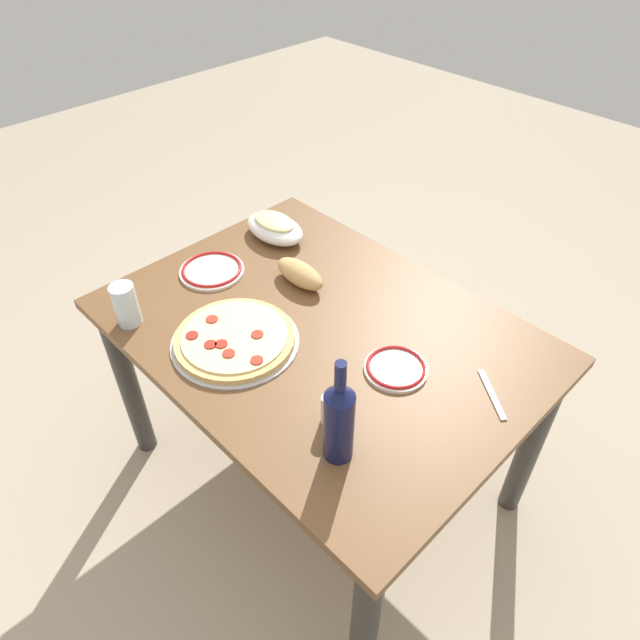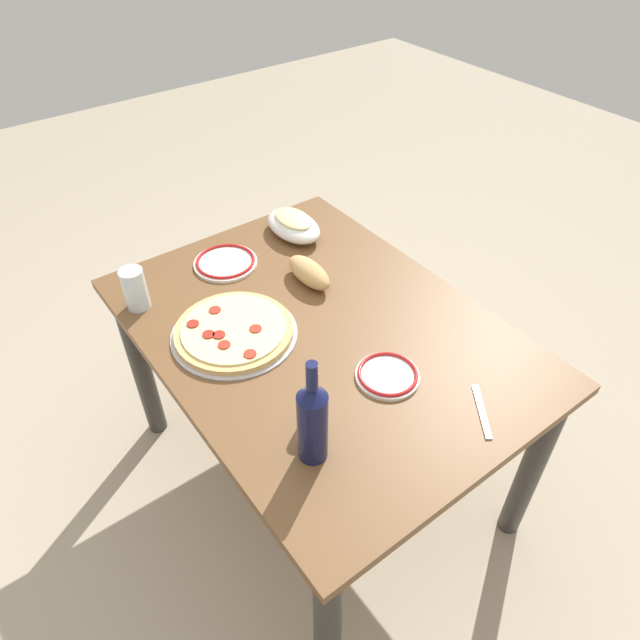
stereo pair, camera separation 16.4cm
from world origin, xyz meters
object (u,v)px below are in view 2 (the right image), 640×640
pepperoni_pizza (234,331)px  side_plate_near (388,375)px  wine_bottle (313,421)px  baked_pasta_dish (293,224)px  bread_loaf (309,272)px  dining_table (320,357)px  water_glass (135,289)px  side_plate_far (225,262)px  spice_shaker (310,410)px

pepperoni_pizza → side_plate_near: 0.45m
pepperoni_pizza → side_plate_near: (0.39, 0.24, -0.01)m
side_plate_near → wine_bottle: bearing=-75.6°
baked_pasta_dish → bread_loaf: 0.28m
dining_table → side_plate_near: size_ratio=7.25×
dining_table → bread_loaf: 0.27m
water_glass → side_plate_far: (-0.03, 0.32, -0.06)m
pepperoni_pizza → wine_bottle: size_ratio=1.22×
dining_table → side_plate_far: side_plate_far is taller
side_plate_near → bread_loaf: (-0.46, 0.08, 0.03)m
wine_bottle → water_glass: 0.75m
pepperoni_pizza → spice_shaker: (0.38, -0.01, 0.03)m
side_plate_near → spice_shaker: (-0.00, -0.25, 0.03)m
water_glass → side_plate_far: 0.32m
pepperoni_pizza → wine_bottle: wine_bottle is taller
wine_bottle → pepperoni_pizza: bearing=172.7°
water_glass → bread_loaf: bearing=66.6°
side_plate_far → spice_shaker: 0.72m
water_glass → side_plate_near: water_glass is taller
pepperoni_pizza → wine_bottle: bearing=-7.3°
wine_bottle → side_plate_far: bearing=164.8°
pepperoni_pizza → baked_pasta_dish: baked_pasta_dish is taller
bread_loaf → spice_shaker: bearing=-35.7°
bread_loaf → water_glass: bearing=-113.4°
baked_pasta_dish → wine_bottle: bearing=-32.0°
water_glass → bread_loaf: 0.53m
side_plate_near → side_plate_far: size_ratio=0.81×
pepperoni_pizza → water_glass: bearing=-149.7°
wine_bottle → side_plate_far: 0.81m
wine_bottle → side_plate_near: (-0.08, 0.30, -0.11)m
side_plate_far → spice_shaker: spice_shaker is taller
pepperoni_pizza → bread_loaf: 0.33m
side_plate_far → side_plate_near: bearing=7.2°
dining_table → bread_loaf: size_ratio=6.51×
wine_bottle → spice_shaker: wine_bottle is taller
water_glass → side_plate_far: bearing=95.9°
dining_table → wine_bottle: wine_bottle is taller
pepperoni_pizza → side_plate_far: (-0.32, 0.15, -0.01)m
side_plate_near → spice_shaker: size_ratio=1.96×
baked_pasta_dish → water_glass: (0.05, -0.60, 0.03)m
pepperoni_pizza → water_glass: size_ratio=2.74×
wine_bottle → side_plate_near: size_ratio=1.74×
wine_bottle → spice_shaker: 0.12m
wine_bottle → side_plate_near: bearing=104.4°
pepperoni_pizza → water_glass: (-0.28, -0.17, 0.05)m
spice_shaker → baked_pasta_dish: bearing=148.0°
bread_loaf → baked_pasta_dish: bearing=155.3°
pepperoni_pizza → bread_loaf: size_ratio=1.91×
water_glass → spice_shaker: (0.66, 0.16, -0.02)m
baked_pasta_dish → side_plate_near: bearing=-15.3°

